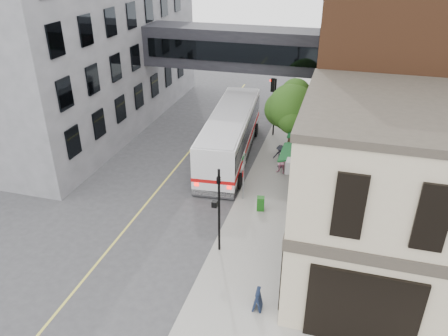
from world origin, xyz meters
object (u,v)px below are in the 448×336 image
Objects in this scene: pedestrian_c at (280,156)px; newspaper_box at (261,204)px; bus at (230,133)px; sandwich_board at (258,299)px; pedestrian_b at (282,163)px; pedestrian_a at (296,153)px.

pedestrian_c is 1.92× the size of newspaper_box.
sandwich_board is at bearing -70.48° from bus.
sandwich_board is (0.96, -12.08, -0.28)m from pedestrian_b.
pedestrian_b is 1.58× the size of sandwich_board.
bus reaches higher than pedestrian_a.
bus is 3.94m from pedestrian_c.
pedestrian_a is at bearing 77.06° from pedestrian_b.
pedestrian_c is at bearing 93.12° from sandwich_board.
pedestrian_b is 0.88m from pedestrian_c.
pedestrian_a reaches higher than sandwich_board.
pedestrian_a is at bearing -4.78° from bus.
bus is 6.62× the size of pedestrian_a.
bus is 8.02× the size of pedestrian_b.
sandwich_board is (0.25, -13.51, -0.44)m from pedestrian_a.
newspaper_box is at bearing 98.46° from sandwich_board.
pedestrian_a is 13.52m from sandwich_board.
bus is 14.51× the size of newspaper_box.
newspaper_box is (-0.18, -5.54, -0.39)m from pedestrian_c.
pedestrian_b is (3.97, -1.83, -0.90)m from bus.
newspaper_box is at bearing -61.54° from bus.
pedestrian_a is 2.19× the size of newspaper_box.
pedestrian_a is 1.13m from pedestrian_c.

